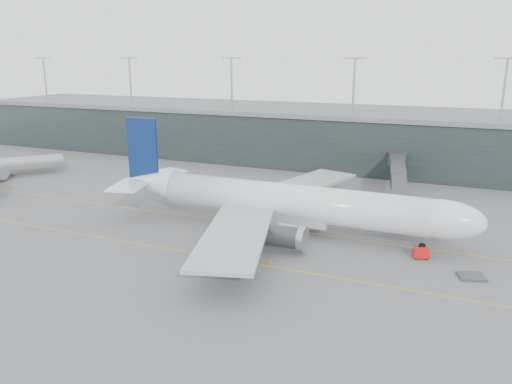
% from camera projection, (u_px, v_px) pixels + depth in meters
% --- Properties ---
extents(ground, '(320.00, 320.00, 0.00)m').
position_uv_depth(ground, '(265.00, 219.00, 93.55)').
color(ground, '#545559').
rests_on(ground, ground).
extents(taxiline_a, '(160.00, 0.25, 0.02)m').
position_uv_depth(taxiline_a, '(257.00, 225.00, 89.99)').
color(taxiline_a, '#BF9E12').
rests_on(taxiline_a, ground).
extents(taxiline_b, '(160.00, 0.25, 0.02)m').
position_uv_depth(taxiline_b, '(216.00, 257.00, 75.79)').
color(taxiline_b, '#BF9E12').
rests_on(taxiline_b, ground).
extents(taxiline_lead_main, '(0.25, 60.00, 0.02)m').
position_uv_depth(taxiline_lead_main, '(321.00, 196.00, 109.40)').
color(taxiline_lead_main, '#BF9E12').
rests_on(taxiline_lead_main, ground).
extents(taxiline_lead_adj, '(0.25, 60.00, 0.02)m').
position_uv_depth(taxiline_lead_adj, '(45.00, 166.00, 139.77)').
color(taxiline_lead_adj, '#BF9E12').
rests_on(taxiline_lead_adj, ground).
extents(terminal, '(240.00, 36.00, 29.00)m').
position_uv_depth(terminal, '(341.00, 136.00, 143.04)').
color(terminal, black).
rests_on(terminal, ground).
extents(main_aircraft, '(65.21, 61.54, 18.36)m').
position_uv_depth(main_aircraft, '(288.00, 202.00, 85.99)').
color(main_aircraft, silver).
rests_on(main_aircraft, ground).
extents(jet_bridge, '(10.58, 47.16, 7.20)m').
position_uv_depth(jet_bridge, '(402.00, 172.00, 107.45)').
color(jet_bridge, '#2F2F35').
rests_on(jet_bridge, ground).
extents(gse_cart, '(2.60, 2.04, 1.56)m').
position_uv_depth(gse_cart, '(421.00, 253.00, 75.04)').
color(gse_cart, red).
rests_on(gse_cart, ground).
extents(baggage_dolly, '(4.11, 3.65, 0.34)m').
position_uv_depth(baggage_dolly, '(471.00, 276.00, 68.62)').
color(baggage_dolly, '#39393E').
rests_on(baggage_dolly, ground).
extents(uld_a, '(2.05, 1.81, 1.60)m').
position_uv_depth(uld_a, '(262.00, 199.00, 103.68)').
color(uld_a, '#353439').
rests_on(uld_a, ground).
extents(uld_b, '(2.62, 2.35, 1.97)m').
position_uv_depth(uld_b, '(276.00, 198.00, 103.93)').
color(uld_b, '#353439').
rests_on(uld_b, ground).
extents(uld_c, '(2.18, 1.75, 1.97)m').
position_uv_depth(uld_c, '(278.00, 199.00, 102.90)').
color(uld_c, '#353439').
rests_on(uld_c, ground).
extents(cone_nose, '(0.38, 0.38, 0.61)m').
position_uv_depth(cone_nose, '(467.00, 254.00, 76.07)').
color(cone_nose, '#F0490D').
rests_on(cone_nose, ground).
extents(cone_wing_stbd, '(0.42, 0.42, 0.67)m').
position_uv_depth(cone_wing_stbd, '(270.00, 261.00, 73.41)').
color(cone_wing_stbd, '#E24D0C').
rests_on(cone_wing_stbd, ground).
extents(cone_wing_port, '(0.44, 0.44, 0.70)m').
position_uv_depth(cone_wing_port, '(326.00, 210.00, 98.19)').
color(cone_wing_port, orange).
rests_on(cone_wing_port, ground).
extents(cone_tail, '(0.45, 0.45, 0.71)m').
position_uv_depth(cone_tail, '(186.00, 230.00, 86.63)').
color(cone_tail, '#D84A0C').
rests_on(cone_tail, ground).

